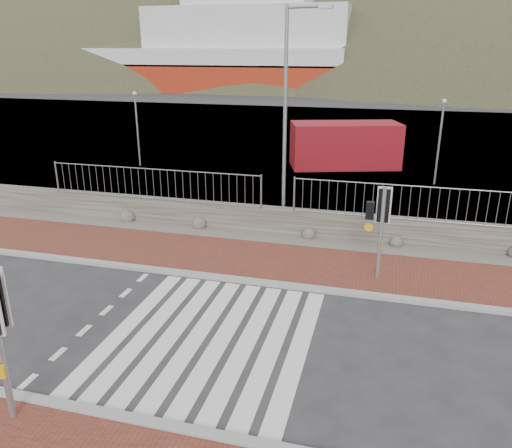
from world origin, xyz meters
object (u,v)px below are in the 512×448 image
(traffic_signal_far, at_px, (381,214))
(streetlight, at_px, (289,109))
(ferry, at_px, (209,54))
(shipping_container, at_px, (345,145))

(traffic_signal_far, xyz_separation_m, streetlight, (-3.47, 3.97, 2.32))
(ferry, distance_m, traffic_signal_far, 69.86)
(streetlight, height_order, shipping_container, streetlight)
(traffic_signal_far, relative_size, shipping_container, 0.48)
(traffic_signal_far, bearing_deg, ferry, -61.81)
(traffic_signal_far, height_order, shipping_container, traffic_signal_far)
(ferry, bearing_deg, streetlight, -67.48)
(traffic_signal_far, xyz_separation_m, shipping_container, (-2.34, 14.54, -0.80))
(ferry, relative_size, traffic_signal_far, 17.81)
(ferry, height_order, shipping_container, ferry)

